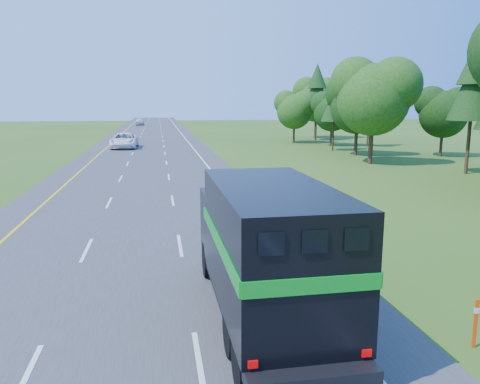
# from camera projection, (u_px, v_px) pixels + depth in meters

# --- Properties ---
(road) EXTENTS (15.00, 260.00, 0.04)m
(road) POSITION_uv_depth(u_px,v_px,m) (149.00, 151.00, 56.46)
(road) COLOR #38383A
(road) RESTS_ON ground
(lane_markings) EXTENTS (11.15, 260.00, 0.01)m
(lane_markings) POSITION_uv_depth(u_px,v_px,m) (149.00, 151.00, 56.46)
(lane_markings) COLOR yellow
(lane_markings) RESTS_ON road
(tree_wall_right) EXTENTS (16.00, 100.00, 12.00)m
(tree_wall_right) POSITION_uv_depth(u_px,v_px,m) (449.00, 100.00, 40.41)
(tree_wall_right) COLOR #113F11
(tree_wall_right) RESTS_ON ground
(horse_truck) EXTENTS (2.75, 8.51, 3.76)m
(horse_truck) POSITION_uv_depth(u_px,v_px,m) (265.00, 247.00, 12.16)
(horse_truck) COLOR black
(horse_truck) RESTS_ON road
(white_suv) EXTENTS (3.41, 7.03, 1.93)m
(white_suv) POSITION_uv_depth(u_px,v_px,m) (124.00, 140.00, 59.69)
(white_suv) COLOR white
(white_suv) RESTS_ON road
(far_car) EXTENTS (2.08, 5.16, 1.76)m
(far_car) POSITION_uv_depth(u_px,v_px,m) (140.00, 122.00, 120.68)
(far_car) COLOR silver
(far_car) RESTS_ON road
(delineator) EXTENTS (0.10, 0.06, 1.22)m
(delineator) POSITION_uv_depth(u_px,v_px,m) (476.00, 322.00, 11.03)
(delineator) COLOR #FF440D
(delineator) RESTS_ON ground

